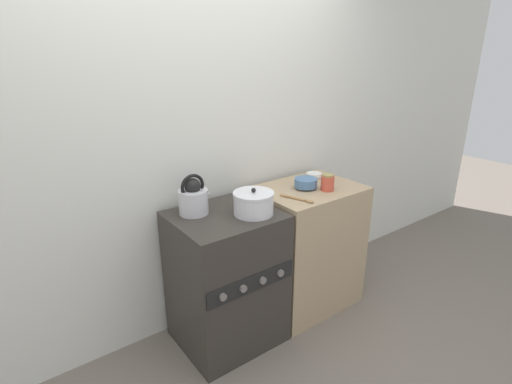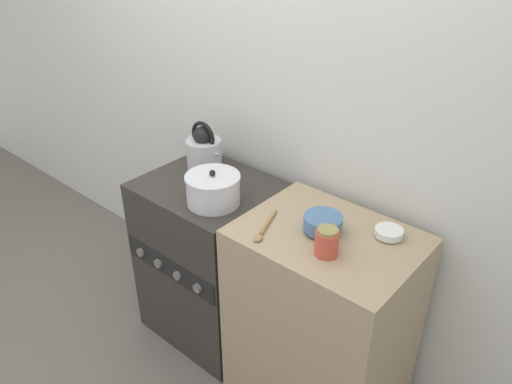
{
  "view_description": "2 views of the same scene",
  "coord_description": "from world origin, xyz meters",
  "px_view_note": "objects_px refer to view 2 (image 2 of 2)",
  "views": [
    {
      "loc": [
        -1.17,
        -1.61,
        1.86
      ],
      "look_at": [
        0.25,
        0.29,
        0.99
      ],
      "focal_mm": 28.0,
      "sensor_mm": 36.0,
      "label": 1
    },
    {
      "loc": [
        1.55,
        -1.16,
        2.07
      ],
      "look_at": [
        0.31,
        0.27,
        0.98
      ],
      "focal_mm": 35.0,
      "sensor_mm": 36.0,
      "label": 2
    }
  ],
  "objects_px": {
    "stove": "(211,259)",
    "small_ceramic_bowl": "(389,232)",
    "kettle": "(204,150)",
    "cooking_pot": "(213,189)",
    "storage_jar": "(327,242)",
    "enamel_bowl": "(323,223)"
  },
  "relations": [
    {
      "from": "stove",
      "to": "kettle",
      "type": "distance_m",
      "value": 0.58
    },
    {
      "from": "cooking_pot",
      "to": "storage_jar",
      "type": "bearing_deg",
      "value": -1.41
    },
    {
      "from": "cooking_pot",
      "to": "small_ceramic_bowl",
      "type": "bearing_deg",
      "value": 18.1
    },
    {
      "from": "cooking_pot",
      "to": "storage_jar",
      "type": "xyz_separation_m",
      "value": [
        0.61,
        -0.02,
        0.01
      ]
    },
    {
      "from": "enamel_bowl",
      "to": "storage_jar",
      "type": "xyz_separation_m",
      "value": [
        0.09,
        -0.11,
        0.01
      ]
    },
    {
      "from": "storage_jar",
      "to": "enamel_bowl",
      "type": "bearing_deg",
      "value": 129.45
    },
    {
      "from": "kettle",
      "to": "small_ceramic_bowl",
      "type": "xyz_separation_m",
      "value": [
        1.02,
        0.02,
        -0.05
      ]
    },
    {
      "from": "kettle",
      "to": "enamel_bowl",
      "type": "bearing_deg",
      "value": -8.61
    },
    {
      "from": "cooking_pot",
      "to": "enamel_bowl",
      "type": "relative_size",
      "value": 1.57
    },
    {
      "from": "stove",
      "to": "kettle",
      "type": "relative_size",
      "value": 3.63
    },
    {
      "from": "small_ceramic_bowl",
      "to": "kettle",
      "type": "bearing_deg",
      "value": -178.85
    },
    {
      "from": "stove",
      "to": "enamel_bowl",
      "type": "bearing_deg",
      "value": 0.06
    },
    {
      "from": "cooking_pot",
      "to": "enamel_bowl",
      "type": "bearing_deg",
      "value": 10.82
    },
    {
      "from": "stove",
      "to": "kettle",
      "type": "height_order",
      "value": "kettle"
    },
    {
      "from": "small_ceramic_bowl",
      "to": "stove",
      "type": "bearing_deg",
      "value": -170.79
    },
    {
      "from": "small_ceramic_bowl",
      "to": "storage_jar",
      "type": "bearing_deg",
      "value": -115.98
    },
    {
      "from": "stove",
      "to": "enamel_bowl",
      "type": "distance_m",
      "value": 0.84
    },
    {
      "from": "cooking_pot",
      "to": "small_ceramic_bowl",
      "type": "xyz_separation_m",
      "value": [
        0.74,
        0.24,
        -0.03
      ]
    },
    {
      "from": "cooking_pot",
      "to": "small_ceramic_bowl",
      "type": "relative_size",
      "value": 2.19
    },
    {
      "from": "stove",
      "to": "small_ceramic_bowl",
      "type": "relative_size",
      "value": 8.02
    },
    {
      "from": "enamel_bowl",
      "to": "small_ceramic_bowl",
      "type": "height_order",
      "value": "enamel_bowl"
    },
    {
      "from": "enamel_bowl",
      "to": "storage_jar",
      "type": "relative_size",
      "value": 1.39
    }
  ]
}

